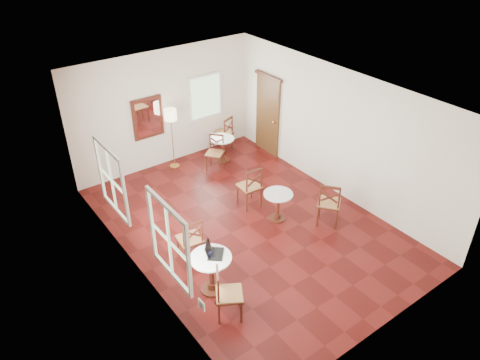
% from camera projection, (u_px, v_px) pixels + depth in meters
% --- Properties ---
extents(ground, '(7.00, 7.00, 0.00)m').
position_uv_depth(ground, '(248.00, 225.00, 9.97)').
color(ground, '#53100E').
rests_on(ground, ground).
extents(room_shell, '(5.02, 7.02, 3.01)m').
position_uv_depth(room_shell, '(238.00, 144.00, 9.12)').
color(room_shell, white).
rests_on(room_shell, ground).
extents(cafe_table_near, '(0.73, 0.73, 0.77)m').
position_uv_depth(cafe_table_near, '(211.00, 270.00, 8.10)').
color(cafe_table_near, '#4C2013').
rests_on(cafe_table_near, ground).
extents(cafe_table_mid, '(0.63, 0.63, 0.67)m').
position_uv_depth(cafe_table_mid, '(278.00, 203.00, 9.94)').
color(cafe_table_mid, '#4C2013').
rests_on(cafe_table_mid, ground).
extents(cafe_table_back, '(0.64, 0.64, 0.68)m').
position_uv_depth(cafe_table_back, '(222.00, 147.00, 12.14)').
color(cafe_table_back, '#4C2013').
rests_on(cafe_table_back, ground).
extents(chair_near_a, '(0.51, 0.51, 0.98)m').
position_uv_depth(chair_near_a, '(190.00, 239.00, 8.79)').
color(chair_near_a, '#4C2013').
rests_on(chair_near_a, ground).
extents(chair_near_b, '(0.62, 0.62, 0.98)m').
position_uv_depth(chair_near_b, '(228.00, 294.00, 7.60)').
color(chair_near_b, '#4C2013').
rests_on(chair_near_b, ground).
extents(chair_mid_a, '(0.51, 0.51, 1.02)m').
position_uv_depth(chair_mid_a, '(250.00, 187.00, 10.33)').
color(chair_mid_a, '#4C2013').
rests_on(chair_mid_a, ground).
extents(chair_mid_b, '(0.68, 0.68, 1.04)m').
position_uv_depth(chair_mid_b, '(329.00, 203.00, 9.77)').
color(chair_mid_b, '#4C2013').
rests_on(chair_mid_b, ground).
extents(chair_back_a, '(0.59, 0.59, 0.99)m').
position_uv_depth(chair_back_a, '(224.00, 133.00, 12.64)').
color(chair_back_a, '#4C2013').
rests_on(chair_back_a, ground).
extents(chair_back_b, '(0.60, 0.60, 0.92)m').
position_uv_depth(chair_back_b, '(215.00, 153.00, 11.79)').
color(chair_back_b, '#4C2013').
rests_on(chair_back_b, ground).
extents(floor_lamp, '(0.31, 0.31, 1.61)m').
position_uv_depth(floor_lamp, '(171.00, 119.00, 11.38)').
color(floor_lamp, '#BF8C3F').
rests_on(floor_lamp, ground).
extents(laptop, '(0.45, 0.46, 0.25)m').
position_uv_depth(laptop, '(213.00, 252.00, 7.97)').
color(laptop, black).
rests_on(laptop, cafe_table_near).
extents(mouse, '(0.09, 0.06, 0.03)m').
position_uv_depth(mouse, '(214.00, 257.00, 7.92)').
color(mouse, black).
rests_on(mouse, cafe_table_near).
extents(navy_mug, '(0.12, 0.08, 0.09)m').
position_uv_depth(navy_mug, '(210.00, 255.00, 7.93)').
color(navy_mug, black).
rests_on(navy_mug, cafe_table_near).
extents(water_glass, '(0.06, 0.06, 0.11)m').
position_uv_depth(water_glass, '(212.00, 249.00, 8.04)').
color(water_glass, white).
rests_on(water_glass, cafe_table_near).
extents(power_adapter, '(0.09, 0.05, 0.03)m').
position_uv_depth(power_adapter, '(217.00, 303.00, 8.06)').
color(power_adapter, black).
rests_on(power_adapter, ground).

